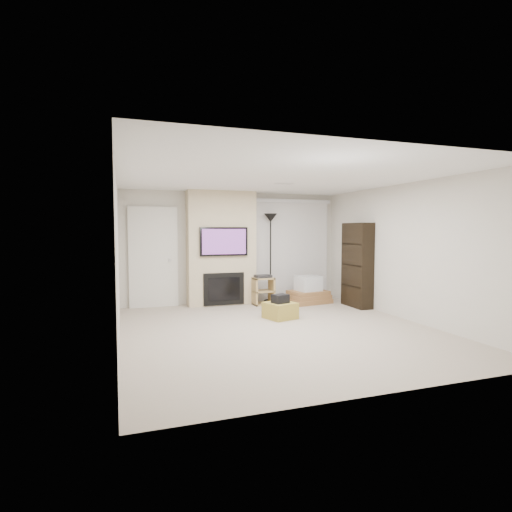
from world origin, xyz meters
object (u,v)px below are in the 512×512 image
object	(u,v)px
av_stand	(263,289)
bookshelf	(357,265)
floor_lamp	(271,232)
ottoman	(280,310)
box_stack	(308,293)

from	to	relation	value
av_stand	bookshelf	distance (m)	2.10
floor_lamp	av_stand	distance (m)	1.31
av_stand	bookshelf	bearing A→B (deg)	-25.38
floor_lamp	av_stand	size ratio (longest dim) A/B	3.06
av_stand	ottoman	bearing A→B (deg)	-96.80
av_stand	bookshelf	world-z (taller)	bookshelf
bookshelf	ottoman	bearing A→B (deg)	-164.72
ottoman	bookshelf	xyz separation A→B (m)	(2.00, 0.55, 0.75)
ottoman	box_stack	size ratio (longest dim) A/B	0.50
box_stack	bookshelf	size ratio (longest dim) A/B	0.56
ottoman	floor_lamp	size ratio (longest dim) A/B	0.25
ottoman	av_stand	distance (m)	1.44
ottoman	box_stack	xyz separation A→B (m)	(1.21, 1.29, 0.08)
floor_lamp	box_stack	size ratio (longest dim) A/B	2.01
ottoman	av_stand	size ratio (longest dim) A/B	0.76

